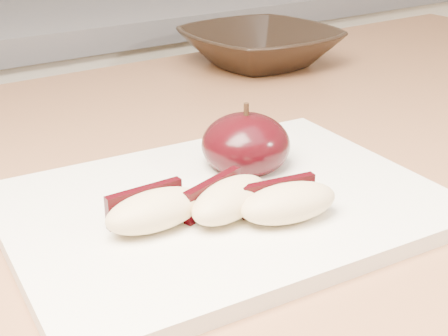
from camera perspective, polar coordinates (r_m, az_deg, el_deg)
cutting_board at (r=0.48m, az=0.00°, el=-3.46°), size 0.34×0.26×0.01m
apple_half at (r=0.52m, az=2.00°, el=2.16°), size 0.08×0.08×0.06m
apple_wedge_a at (r=0.43m, az=-6.42°, el=-3.79°), size 0.07×0.04×0.03m
apple_wedge_b at (r=0.44m, az=0.37°, el=-2.83°), size 0.08×0.06×0.03m
apple_wedge_c at (r=0.44m, az=5.81°, el=-3.11°), size 0.08×0.05×0.03m
bowl at (r=0.89m, az=3.27°, el=11.01°), size 0.21×0.21×0.05m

